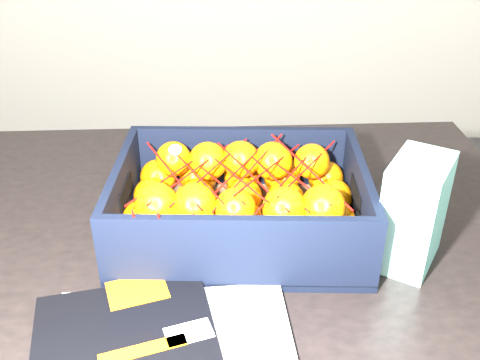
{
  "coord_description": "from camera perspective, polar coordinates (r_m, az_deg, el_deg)",
  "views": [
    {
      "loc": [
        0.17,
        -0.86,
        1.25
      ],
      "look_at": [
        0.16,
        -0.19,
        0.86
      ],
      "focal_mm": 41.57,
      "sensor_mm": 36.0,
      "label": 1
    }
  ],
  "objects": [
    {
      "name": "clementine_heap",
      "position": [
        0.83,
        0.12,
        -2.07
      ],
      "size": [
        0.35,
        0.26,
        0.11
      ],
      "color": "#D96A04",
      "rests_on": "produce_crate"
    },
    {
      "name": "produce_crate",
      "position": [
        0.84,
        0.03,
        -3.33
      ],
      "size": [
        0.37,
        0.28,
        0.12
      ],
      "color": "olive",
      "rests_on": "table"
    },
    {
      "name": "retail_carton",
      "position": [
        0.8,
        17.41,
        -3.19
      ],
      "size": [
        0.11,
        0.13,
        0.16
      ],
      "primitive_type": "cube",
      "rotation": [
        0.0,
        0.0,
        -0.51
      ],
      "color": "white",
      "rests_on": "table"
    },
    {
      "name": "table",
      "position": [
        0.92,
        -7.18,
        -10.9
      ],
      "size": [
        1.25,
        0.88,
        0.75
      ],
      "color": "black",
      "rests_on": "ground"
    },
    {
      "name": "mesh_net",
      "position": [
        0.8,
        -0.52,
        0.45
      ],
      "size": [
        0.3,
        0.24,
        0.09
      ],
      "color": "red",
      "rests_on": "clementine_heap"
    }
  ]
}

